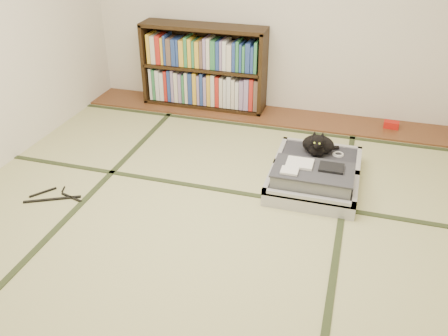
# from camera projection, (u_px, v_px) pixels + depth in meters

# --- Properties ---
(floor) EXTENTS (4.50, 4.50, 0.00)m
(floor) POSITION_uv_depth(u_px,v_px,m) (205.00, 217.00, 3.61)
(floor) COLOR tan
(floor) RESTS_ON ground
(wood_strip) EXTENTS (4.00, 0.50, 0.02)m
(wood_strip) POSITION_uv_depth(u_px,v_px,m) (262.00, 115.00, 5.26)
(wood_strip) COLOR brown
(wood_strip) RESTS_ON ground
(red_item) EXTENTS (0.15, 0.10, 0.07)m
(red_item) POSITION_uv_depth(u_px,v_px,m) (391.00, 125.00, 4.93)
(red_item) COLOR red
(red_item) RESTS_ON wood_strip
(room_shell) EXTENTS (4.50, 4.50, 4.50)m
(room_shell) POSITION_uv_depth(u_px,v_px,m) (200.00, 22.00, 2.88)
(room_shell) COLOR white
(room_shell) RESTS_ON ground
(tatami_borders) EXTENTS (4.00, 4.50, 0.01)m
(tatami_borders) POSITION_uv_depth(u_px,v_px,m) (223.00, 184.00, 4.02)
(tatami_borders) COLOR #2D381E
(tatami_borders) RESTS_ON ground
(bookcase) EXTENTS (1.39, 0.32, 0.92)m
(bookcase) POSITION_uv_depth(u_px,v_px,m) (204.00, 69.00, 5.27)
(bookcase) COLOR black
(bookcase) RESTS_ON wood_strip
(suitcase) EXTENTS (0.72, 0.96, 0.28)m
(suitcase) POSITION_uv_depth(u_px,v_px,m) (314.00, 175.00, 3.96)
(suitcase) COLOR #ADADB2
(suitcase) RESTS_ON floor
(cat) EXTENTS (0.32, 0.32, 0.26)m
(cat) POSITION_uv_depth(u_px,v_px,m) (318.00, 145.00, 4.14)
(cat) COLOR black
(cat) RESTS_ON suitcase
(cable_coil) EXTENTS (0.10, 0.10, 0.02)m
(cable_coil) POSITION_uv_depth(u_px,v_px,m) (338.00, 154.00, 4.17)
(cable_coil) COLOR white
(cable_coil) RESTS_ON suitcase
(hanger) EXTENTS (0.45, 0.31, 0.01)m
(hanger) POSITION_uv_depth(u_px,v_px,m) (55.00, 197.00, 3.84)
(hanger) COLOR black
(hanger) RESTS_ON floor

